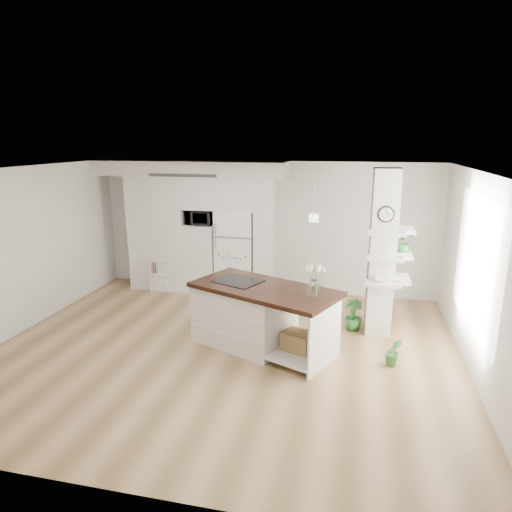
{
  "coord_description": "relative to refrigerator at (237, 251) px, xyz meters",
  "views": [
    {
      "loc": [
        1.89,
        -6.13,
        3.13
      ],
      "look_at": [
        0.29,
        0.9,
        1.27
      ],
      "focal_mm": 32.0,
      "sensor_mm": 36.0,
      "label": 1
    }
  ],
  "objects": [
    {
      "name": "refrigerator",
      "position": [
        0.0,
        0.0,
        0.0
      ],
      "size": [
        0.78,
        0.69,
        1.75
      ],
      "color": "white",
      "rests_on": "floor"
    },
    {
      "name": "window",
      "position": [
        4.0,
        -2.38,
        0.62
      ],
      "size": [
        0.0,
        2.4,
        2.4
      ],
      "primitive_type": "plane",
      "rotation": [
        1.57,
        0.0,
        -1.57
      ],
      "color": "white",
      "rests_on": "room"
    },
    {
      "name": "decor_bowl",
      "position": [
        2.82,
        -1.78,
        0.13
      ],
      "size": [
        0.22,
        0.22,
        0.05
      ],
      "primitive_type": "imported",
      "color": "white",
      "rests_on": "column"
    },
    {
      "name": "shelf_plant",
      "position": [
        3.15,
        -1.38,
        0.65
      ],
      "size": [
        0.27,
        0.23,
        0.3
      ],
      "primitive_type": "imported",
      "color": "#338036",
      "rests_on": "column"
    },
    {
      "name": "bookshelf",
      "position": [
        -1.51,
        -0.2,
        -0.57
      ],
      "size": [
        0.67,
        0.51,
        0.7
      ],
      "rotation": [
        0.0,
        0.0,
        0.32
      ],
      "color": "silver",
      "rests_on": "floor"
    },
    {
      "name": "floor",
      "position": [
        0.53,
        -2.68,
        -0.88
      ],
      "size": [
        7.0,
        6.0,
        0.01
      ],
      "primitive_type": "cube",
      "color": "tan",
      "rests_on": "ground"
    },
    {
      "name": "pendant_light",
      "position": [
        2.23,
        -2.53,
        1.24
      ],
      "size": [
        0.12,
        0.12,
        0.1
      ],
      "primitive_type": "cylinder",
      "color": "white",
      "rests_on": "room"
    },
    {
      "name": "floor_plant_a",
      "position": [
        3.0,
        -2.64,
        -0.65
      ],
      "size": [
        0.27,
        0.23,
        0.44
      ],
      "primitive_type": "imported",
      "rotation": [
        0.0,
        0.0,
        0.14
      ],
      "color": "#338036",
      "rests_on": "floor"
    },
    {
      "name": "kitchen_island",
      "position": [
        0.87,
        -2.39,
        -0.36
      ],
      "size": [
        2.43,
        1.82,
        1.56
      ],
      "rotation": [
        0.0,
        0.0,
        -0.4
      ],
      "color": "silver",
      "rests_on": "floor"
    },
    {
      "name": "cabinet_wall",
      "position": [
        -0.92,
        -0.01,
        0.63
      ],
      "size": [
        4.0,
        0.71,
        2.7
      ],
      "color": "silver",
      "rests_on": "floor"
    },
    {
      "name": "microwave",
      "position": [
        -0.75,
        -0.06,
        0.69
      ],
      "size": [
        0.54,
        0.37,
        0.3
      ],
      "primitive_type": "imported",
      "color": "#2D2D2D",
      "rests_on": "cabinet_wall"
    },
    {
      "name": "floor_plant_b",
      "position": [
        2.42,
        -1.47,
        -0.61
      ],
      "size": [
        0.31,
        0.31,
        0.52
      ],
      "primitive_type": "imported",
      "rotation": [
        0.0,
        0.0,
        0.05
      ],
      "color": "#338036",
      "rests_on": "floor"
    },
    {
      "name": "column",
      "position": [
        2.9,
        -1.55,
        0.48
      ],
      "size": [
        0.69,
        0.9,
        2.7
      ],
      "color": "silver",
      "rests_on": "floor"
    },
    {
      "name": "room",
      "position": [
        0.53,
        -2.68,
        0.98
      ],
      "size": [
        7.04,
        6.04,
        2.72
      ],
      "color": "white",
      "rests_on": "ground"
    }
  ]
}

